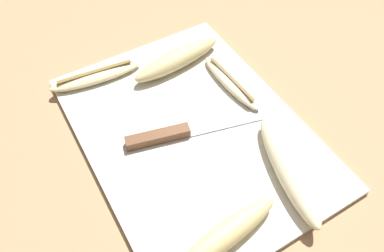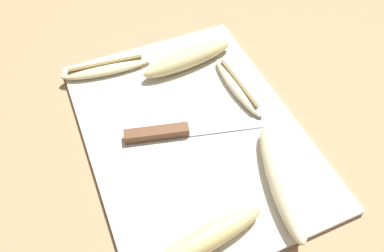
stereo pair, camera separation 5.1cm
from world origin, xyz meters
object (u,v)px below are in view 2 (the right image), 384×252
object	(u,v)px
knife	(170,132)
banana_bright_far	(238,86)
banana_spotted_left	(188,58)
banana_pale_long	(282,180)
banana_golden_short	(208,238)
banana_soft_right	(106,67)

from	to	relation	value
knife	banana_bright_far	bearing A→B (deg)	121.13
banana_spotted_left	banana_bright_far	world-z (taller)	banana_spotted_left
banana_pale_long	banana_bright_far	xyz separation A→B (m)	(-0.21, 0.03, -0.01)
banana_golden_short	banana_bright_far	xyz separation A→B (m)	(-0.24, 0.18, -0.01)
banana_soft_right	banana_bright_far	xyz separation A→B (m)	(0.15, 0.21, -0.00)
banana_spotted_left	knife	bearing A→B (deg)	-32.77
knife	banana_spotted_left	size ratio (longest dim) A/B	1.23
knife	banana_soft_right	distance (m)	0.20
knife	banana_soft_right	bearing A→B (deg)	-149.22
banana_pale_long	banana_soft_right	world-z (taller)	banana_pale_long
banana_spotted_left	banana_bright_far	distance (m)	0.12
banana_pale_long	banana_soft_right	size ratio (longest dim) A/B	1.15
banana_golden_short	banana_soft_right	size ratio (longest dim) A/B	0.99
banana_soft_right	knife	bearing A→B (deg)	16.80
banana_pale_long	banana_bright_far	world-z (taller)	banana_pale_long
banana_spotted_left	banana_soft_right	world-z (taller)	banana_spotted_left
banana_soft_right	banana_golden_short	bearing A→B (deg)	5.63
knife	banana_pale_long	distance (m)	0.20
banana_pale_long	banana_golden_short	size ratio (longest dim) A/B	1.16
banana_golden_short	banana_spotted_left	bearing A→B (deg)	161.55
knife	banana_spotted_left	distance (m)	0.18
knife	banana_soft_right	xyz separation A→B (m)	(-0.19, -0.06, 0.00)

